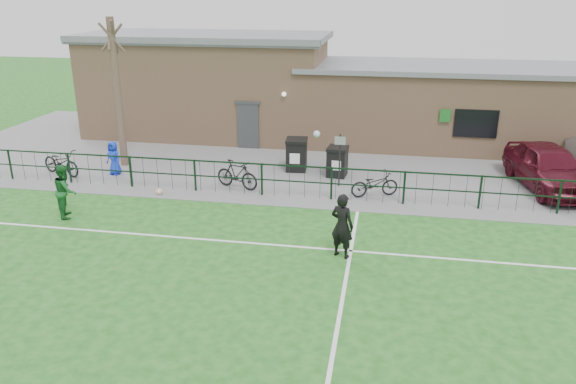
% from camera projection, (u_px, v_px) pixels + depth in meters
% --- Properties ---
extents(ground, '(90.00, 90.00, 0.00)m').
position_uv_depth(ground, '(248.00, 321.00, 12.60)').
color(ground, '#1B5519').
rests_on(ground, ground).
extents(paving_strip, '(34.00, 13.00, 0.02)m').
position_uv_depth(paving_strip, '(322.00, 155.00, 25.07)').
color(paving_strip, slate).
rests_on(paving_strip, ground).
extents(pitch_line_touch, '(28.00, 0.10, 0.01)m').
position_uv_depth(pitch_line_touch, '(302.00, 200.00, 19.81)').
color(pitch_line_touch, white).
rests_on(pitch_line_touch, ground).
extents(pitch_line_mid, '(28.00, 0.10, 0.01)m').
position_uv_depth(pitch_line_mid, '(282.00, 245.00, 16.30)').
color(pitch_line_mid, white).
rests_on(pitch_line_mid, ground).
extents(pitch_line_perp, '(0.10, 16.00, 0.01)m').
position_uv_depth(pitch_line_perp, '(337.00, 330.00, 12.27)').
color(pitch_line_perp, white).
rests_on(pitch_line_perp, ground).
extents(perimeter_fence, '(28.00, 0.10, 1.20)m').
position_uv_depth(perimeter_fence, '(303.00, 182.00, 19.79)').
color(perimeter_fence, black).
rests_on(perimeter_fence, ground).
extents(bare_tree, '(0.30, 0.30, 6.00)m').
position_uv_depth(bare_tree, '(118.00, 94.00, 22.62)').
color(bare_tree, '#4D3A2F').
rests_on(bare_tree, ground).
extents(wheelie_bin_left, '(0.88, 0.97, 1.21)m').
position_uv_depth(wheelie_bin_left, '(297.00, 155.00, 22.79)').
color(wheelie_bin_left, black).
rests_on(wheelie_bin_left, paving_strip).
extents(wheelie_bin_right, '(0.80, 0.89, 1.09)m').
position_uv_depth(wheelie_bin_right, '(337.00, 162.00, 22.09)').
color(wheelie_bin_right, black).
rests_on(wheelie_bin_right, paving_strip).
extents(sign_post, '(0.07, 0.07, 2.00)m').
position_uv_depth(sign_post, '(340.00, 160.00, 20.79)').
color(sign_post, black).
rests_on(sign_post, paving_strip).
extents(car_maroon, '(2.82, 5.12, 1.65)m').
position_uv_depth(car_maroon, '(549.00, 167.00, 20.63)').
color(car_maroon, '#4A0D19').
rests_on(car_maroon, paving_strip).
extents(bicycle_c, '(2.09, 1.34, 1.04)m').
position_uv_depth(bicycle_c, '(61.00, 162.00, 22.23)').
color(bicycle_c, black).
rests_on(bicycle_c, paving_strip).
extents(bicycle_d, '(1.84, 1.07, 1.07)m').
position_uv_depth(bicycle_d, '(237.00, 174.00, 20.72)').
color(bicycle_d, black).
rests_on(bicycle_d, paving_strip).
extents(bicycle_e, '(1.84, 1.22, 0.92)m').
position_uv_depth(bicycle_e, '(375.00, 184.00, 19.94)').
color(bicycle_e, black).
rests_on(bicycle_e, paving_strip).
extents(spectator_child, '(0.76, 0.61, 1.35)m').
position_uv_depth(spectator_child, '(114.00, 158.00, 22.23)').
color(spectator_child, '#1534CD').
rests_on(spectator_child, paving_strip).
extents(goalkeeper_kick, '(1.70, 3.96, 2.68)m').
position_uv_depth(goalkeeper_kick, '(341.00, 224.00, 15.41)').
color(goalkeeper_kick, black).
rests_on(goalkeeper_kick, ground).
extents(outfield_player, '(0.97, 1.06, 1.75)m').
position_uv_depth(outfield_player, '(66.00, 191.00, 18.12)').
color(outfield_player, '#1A5B25').
rests_on(outfield_player, ground).
extents(ball_ground, '(0.23, 0.23, 0.23)m').
position_uv_depth(ball_ground, '(159.00, 192.00, 20.25)').
color(ball_ground, white).
rests_on(ball_ground, ground).
extents(clubhouse, '(24.25, 5.40, 4.96)m').
position_uv_depth(clubhouse, '(313.00, 93.00, 27.23)').
color(clubhouse, tan).
rests_on(clubhouse, ground).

